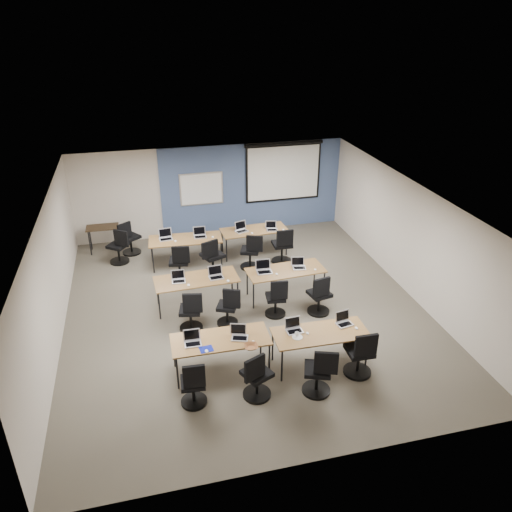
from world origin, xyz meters
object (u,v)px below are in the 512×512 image
object	(u,v)px
task_chair_6	(276,301)
training_table_front_left	(221,341)
laptop_10	(241,229)
task_chair_11	(283,248)
task_chair_0	(194,387)
laptop_6	(264,269)
laptop_8	(166,237)
laptop_2	(294,328)
training_table_back_left	(185,240)
training_table_back_right	(254,231)
projector_screen	(283,169)
laptop_4	(178,279)
laptop_5	(216,275)
laptop_7	(299,265)
utility_table	(103,230)
whiteboard	(201,189)
task_chair_10	(251,254)
spare_chair_a	(129,241)
training_table_front_right	(320,334)
task_chair_1	(256,379)
training_table_mid_right	(286,271)
laptop_9	(200,234)
task_chair_2	(319,375)
laptop_11	(272,228)
training_table_mid_left	(196,280)
laptop_3	(344,321)
task_chair_7	(320,298)
task_chair_8	(180,265)
spare_chair_b	(119,249)
laptop_1	(239,334)
task_chair_3	(360,357)
task_chair_9	(212,260)
laptop_0	(192,340)
task_chair_5	(228,309)

from	to	relation	value
task_chair_6	training_table_front_left	bearing A→B (deg)	-127.24
laptop_10	task_chair_11	xyz separation A→B (m)	(0.97, -0.74, -0.37)
task_chair_0	laptop_6	xyz separation A→B (m)	(2.08, 3.16, 0.41)
laptop_8	laptop_2	bearing A→B (deg)	-73.97
training_table_back_left	training_table_back_right	xyz separation A→B (m)	(1.92, 0.15, -0.00)
training_table_back_left	projector_screen	bearing A→B (deg)	32.96
laptop_4	laptop_5	world-z (taller)	laptop_5
laptop_7	utility_table	size ratio (longest dim) A/B	0.35
whiteboard	task_chair_10	size ratio (longest dim) A/B	1.27
spare_chair_a	training_table_front_right	bearing A→B (deg)	-95.25
task_chair_6	training_table_front_right	bearing A→B (deg)	-72.39
whiteboard	task_chair_1	size ratio (longest dim) A/B	1.29
training_table_mid_right	laptop_9	distance (m)	2.91
task_chair_2	laptop_11	xyz separation A→B (m)	(0.71, 5.70, 0.38)
training_table_mid_left	laptop_11	xyz separation A→B (m)	(2.40, 2.27, 0.10)
task_chair_0	laptop_3	xyz separation A→B (m)	(3.04, 0.72, 0.40)
laptop_3	projector_screen	bearing A→B (deg)	73.38
training_table_front_right	laptop_2	size ratio (longest dim) A/B	5.82
whiteboard	task_chair_10	bearing A→B (deg)	-70.49
task_chair_7	training_table_mid_left	bearing A→B (deg)	147.48
task_chair_7	task_chair_8	xyz separation A→B (m)	(-2.87, 2.32, 0.01)
training_table_mid_left	task_chair_1	bearing A→B (deg)	-82.35
laptop_2	spare_chair_b	bearing A→B (deg)	118.56
laptop_6	laptop_8	distance (m)	3.17
laptop_7	laptop_11	bearing A→B (deg)	101.32
projector_screen	utility_table	distance (m)	5.56
laptop_6	laptop_11	bearing A→B (deg)	72.87
training_table_front_left	task_chair_10	xyz separation A→B (m)	(1.52, 3.93, -0.27)
training_table_mid_right	laptop_4	xyz separation A→B (m)	(-2.49, 0.08, 0.10)
whiteboard	training_table_front_right	size ratio (longest dim) A/B	0.71
training_table_front_right	laptop_1	bearing A→B (deg)	172.74
task_chair_3	laptop_9	distance (m)	5.87
training_table_back_right	task_chair_6	xyz separation A→B (m)	(-0.28, -3.22, -0.29)
training_table_back_right	task_chair_7	bearing A→B (deg)	-81.54
training_table_back_right	task_chair_8	world-z (taller)	task_chair_8
task_chair_10	laptop_10	bearing A→B (deg)	115.31
task_chair_3	laptop_7	world-z (taller)	task_chair_3
task_chair_0	laptop_3	distance (m)	3.15
projector_screen	spare_chair_b	world-z (taller)	projector_screen
training_table_back_left	task_chair_9	size ratio (longest dim) A/B	1.83
laptop_0	projector_screen	bearing A→B (deg)	61.45
laptop_3	task_chair_9	distance (m)	4.36
whiteboard	task_chair_8	xyz separation A→B (m)	(-1.00, -2.72, -1.03)
laptop_0	task_chair_1	xyz separation A→B (m)	(0.99, -0.88, -0.38)
training_table_front_left	laptop_9	xyz separation A→B (m)	(0.29, 4.69, 0.11)
training_table_front_left	task_chair_5	world-z (taller)	task_chair_5
laptop_7	task_chair_9	size ratio (longest dim) A/B	0.29
task_chair_2	laptop_4	xyz separation A→B (m)	(-2.10, 3.43, 0.38)
task_chair_5	whiteboard	bearing A→B (deg)	110.77
task_chair_5	laptop_2	bearing A→B (deg)	-34.77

